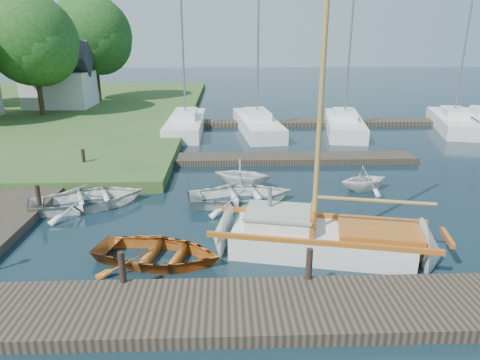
{
  "coord_description": "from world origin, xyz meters",
  "views": [
    {
      "loc": [
        -0.5,
        -14.12,
        5.89
      ],
      "look_at": [
        0.0,
        0.0,
        1.2
      ],
      "focal_mm": 32.0,
      "sensor_mm": 36.0,
      "label": 1
    }
  ],
  "objects_px": {
    "tender_c": "(241,193)",
    "tree_7": "(93,35)",
    "tender_b": "(242,172)",
    "house_c": "(59,81)",
    "dinghy": "(158,249)",
    "marina_boat_1": "(257,123)",
    "mooring_post_5": "(83,158)",
    "marina_boat_3": "(344,123)",
    "mooring_post_2": "(309,264)",
    "sailboat": "(326,241)",
    "mooring_post_4": "(38,196)",
    "tender_d": "(365,177)",
    "tender_a": "(88,196)",
    "tree_3": "(32,40)",
    "marina_boat_5": "(453,121)",
    "mooring_post_1": "(122,267)",
    "marina_boat_0": "(186,123)"
  },
  "relations": [
    {
      "from": "tender_c",
      "to": "tree_7",
      "type": "bearing_deg",
      "value": 16.76
    },
    {
      "from": "tender_b",
      "to": "tender_c",
      "type": "height_order",
      "value": "tender_b"
    },
    {
      "from": "house_c",
      "to": "dinghy",
      "type": "bearing_deg",
      "value": -65.53
    },
    {
      "from": "marina_boat_1",
      "to": "house_c",
      "type": "distance_m",
      "value": 17.71
    },
    {
      "from": "mooring_post_5",
      "to": "tender_b",
      "type": "xyz_separation_m",
      "value": [
        7.2,
        -2.25,
        -0.06
      ]
    },
    {
      "from": "tender_b",
      "to": "tender_c",
      "type": "bearing_deg",
      "value": -167.99
    },
    {
      "from": "marina_boat_3",
      "to": "marina_boat_1",
      "type": "bearing_deg",
      "value": 98.14
    },
    {
      "from": "mooring_post_2",
      "to": "sailboat",
      "type": "height_order",
      "value": "sailboat"
    },
    {
      "from": "mooring_post_4",
      "to": "tender_d",
      "type": "height_order",
      "value": "tender_d"
    },
    {
      "from": "tender_a",
      "to": "tender_d",
      "type": "distance_m",
      "value": 10.81
    },
    {
      "from": "sailboat",
      "to": "marina_boat_3",
      "type": "height_order",
      "value": "marina_boat_3"
    },
    {
      "from": "marina_boat_1",
      "to": "tree_3",
      "type": "distance_m",
      "value": 17.0
    },
    {
      "from": "mooring_post_5",
      "to": "marina_boat_5",
      "type": "xyz_separation_m",
      "value": [
        22.02,
        9.17,
        -0.14
      ]
    },
    {
      "from": "mooring_post_2",
      "to": "mooring_post_4",
      "type": "xyz_separation_m",
      "value": [
        -8.5,
        5.0,
        0.0
      ]
    },
    {
      "from": "mooring_post_4",
      "to": "tender_b",
      "type": "xyz_separation_m",
      "value": [
        7.2,
        2.75,
        -0.06
      ]
    },
    {
      "from": "mooring_post_2",
      "to": "mooring_post_1",
      "type": "bearing_deg",
      "value": 180.0
    },
    {
      "from": "dinghy",
      "to": "marina_boat_3",
      "type": "xyz_separation_m",
      "value": [
        9.79,
        17.15,
        0.2
      ]
    },
    {
      "from": "marina_boat_5",
      "to": "house_c",
      "type": "bearing_deg",
      "value": 91.08
    },
    {
      "from": "dinghy",
      "to": "tender_a",
      "type": "xyz_separation_m",
      "value": [
        -3.16,
        4.2,
        0.04
      ]
    },
    {
      "from": "dinghy",
      "to": "tree_7",
      "type": "xyz_separation_m",
      "value": [
        -9.6,
        29.54,
        5.83
      ]
    },
    {
      "from": "tender_b",
      "to": "mooring_post_5",
      "type": "bearing_deg",
      "value": 89.09
    },
    {
      "from": "mooring_post_5",
      "to": "marina_boat_1",
      "type": "relative_size",
      "value": 0.08
    },
    {
      "from": "mooring_post_1",
      "to": "mooring_post_5",
      "type": "relative_size",
      "value": 1.0
    },
    {
      "from": "tender_c",
      "to": "marina_boat_3",
      "type": "height_order",
      "value": "marina_boat_3"
    },
    {
      "from": "marina_boat_1",
      "to": "house_c",
      "type": "height_order",
      "value": "marina_boat_1"
    },
    {
      "from": "marina_boat_5",
      "to": "tree_7",
      "type": "height_order",
      "value": "marina_boat_5"
    },
    {
      "from": "marina_boat_3",
      "to": "mooring_post_4",
      "type": "bearing_deg",
      "value": 144.18
    },
    {
      "from": "mooring_post_2",
      "to": "tender_a",
      "type": "height_order",
      "value": "mooring_post_2"
    },
    {
      "from": "dinghy",
      "to": "marina_boat_1",
      "type": "bearing_deg",
      "value": 1.07
    },
    {
      "from": "mooring_post_1",
      "to": "mooring_post_2",
      "type": "xyz_separation_m",
      "value": [
        4.5,
        0.0,
        0.0
      ]
    },
    {
      "from": "mooring_post_2",
      "to": "sailboat",
      "type": "bearing_deg",
      "value": 65.75
    },
    {
      "from": "mooring_post_2",
      "to": "tender_b",
      "type": "bearing_deg",
      "value": 99.54
    },
    {
      "from": "sailboat",
      "to": "tender_a",
      "type": "distance_m",
      "value": 8.78
    },
    {
      "from": "marina_boat_0",
      "to": "mooring_post_4",
      "type": "bearing_deg",
      "value": 164.69
    },
    {
      "from": "sailboat",
      "to": "marina_boat_5",
      "type": "height_order",
      "value": "marina_boat_5"
    },
    {
      "from": "tender_c",
      "to": "tender_d",
      "type": "xyz_separation_m",
      "value": [
        5.11,
        1.26,
        0.15
      ]
    },
    {
      "from": "mooring_post_2",
      "to": "tree_3",
      "type": "distance_m",
      "value": 28.24
    },
    {
      "from": "marina_boat_5",
      "to": "mooring_post_1",
      "type": "bearing_deg",
      "value": 152.95
    },
    {
      "from": "marina_boat_3",
      "to": "marina_boat_5",
      "type": "bearing_deg",
      "value": -75.51
    },
    {
      "from": "tender_c",
      "to": "tree_7",
      "type": "xyz_separation_m",
      "value": [
        -12.05,
        25.17,
        5.8
      ]
    },
    {
      "from": "mooring_post_1",
      "to": "marina_boat_0",
      "type": "xyz_separation_m",
      "value": [
        -0.09,
        19.05,
        -0.13
      ]
    },
    {
      "from": "mooring_post_2",
      "to": "tree_7",
      "type": "distance_m",
      "value": 34.3
    },
    {
      "from": "dinghy",
      "to": "tender_d",
      "type": "bearing_deg",
      "value": -39.19
    },
    {
      "from": "mooring_post_5",
      "to": "tender_d",
      "type": "bearing_deg",
      "value": -13.2
    },
    {
      "from": "tender_b",
      "to": "sailboat",
      "type": "bearing_deg",
      "value": -143.32
    },
    {
      "from": "marina_boat_0",
      "to": "marina_boat_5",
      "type": "height_order",
      "value": "marina_boat_0"
    },
    {
      "from": "mooring_post_4",
      "to": "tree_3",
      "type": "bearing_deg",
      "value": 111.19
    },
    {
      "from": "mooring_post_2",
      "to": "dinghy",
      "type": "bearing_deg",
      "value": 158.8
    },
    {
      "from": "mooring_post_2",
      "to": "mooring_post_5",
      "type": "bearing_deg",
      "value": 130.36
    },
    {
      "from": "tree_3",
      "to": "marina_boat_1",
      "type": "bearing_deg",
      "value": -14.82
    }
  ]
}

